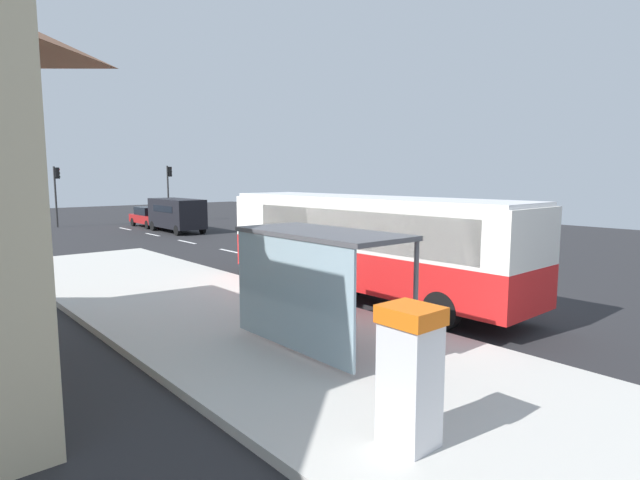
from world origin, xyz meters
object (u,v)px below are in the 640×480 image
(traffic_light_far_side, at_px, (57,187))
(bus_shelter, at_px, (310,259))
(ticket_machine, at_px, (410,375))
(bus, at_px, (365,240))
(white_van, at_px, (177,213))
(recycling_bin_red, at_px, (333,296))
(recycling_bin_blue, at_px, (316,291))
(recycling_bin_green, at_px, (300,287))
(traffic_light_near_side, at_px, (169,184))
(sedan_near, at_px, (150,217))

(traffic_light_far_side, bearing_deg, bus_shelter, -95.57)
(ticket_machine, xyz_separation_m, bus_shelter, (1.52, 3.94, 0.93))
(bus, distance_m, ticket_machine, 9.31)
(white_van, relative_size, recycling_bin_red, 5.50)
(recycling_bin_blue, bearing_deg, recycling_bin_green, 90.00)
(traffic_light_near_side, bearing_deg, white_van, -111.45)
(bus, relative_size, bus_shelter, 2.76)
(bus, height_order, traffic_light_far_side, traffic_light_far_side)
(ticket_machine, height_order, recycling_bin_blue, ticket_machine)
(ticket_machine, xyz_separation_m, recycling_bin_green, (3.73, 7.06, -0.52))
(sedan_near, height_order, traffic_light_near_side, traffic_light_near_side)
(ticket_machine, xyz_separation_m, traffic_light_far_side, (4.83, 37.97, 1.90))
(sedan_near, bearing_deg, bus, -98.53)
(bus, xyz_separation_m, ticket_machine, (-6.22, -6.90, -0.67))
(recycling_bin_blue, xyz_separation_m, bus_shelter, (-2.21, -2.42, 1.44))
(sedan_near, bearing_deg, recycling_bin_blue, -103.40)
(recycling_bin_blue, bearing_deg, ticket_machine, -120.39)
(white_van, height_order, ticket_machine, white_van)
(recycling_bin_red, xyz_separation_m, recycling_bin_green, (0.00, 1.40, 0.00))
(ticket_machine, height_order, bus_shelter, bus_shelter)
(bus, relative_size, recycling_bin_red, 11.62)
(recycling_bin_red, bearing_deg, bus, 26.51)
(sedan_near, relative_size, bus_shelter, 1.11)
(sedan_near, relative_size, recycling_bin_green, 4.68)
(ticket_machine, bearing_deg, bus_shelter, 68.96)
(recycling_bin_red, bearing_deg, ticket_machine, -123.38)
(bus_shelter, bearing_deg, recycling_bin_red, 37.81)
(ticket_machine, bearing_deg, recycling_bin_blue, 59.61)
(recycling_bin_green, xyz_separation_m, traffic_light_far_side, (1.10, 30.91, 2.42))
(bus, height_order, ticket_machine, bus)
(recycling_bin_blue, bearing_deg, bus, 12.26)
(bus_shelter, bearing_deg, white_van, 70.87)
(white_van, distance_m, recycling_bin_blue, 23.32)
(bus, relative_size, sedan_near, 2.48)
(bus, height_order, sedan_near, bus)
(recycling_bin_green, relative_size, bus_shelter, 0.24)
(bus, height_order, white_van, bus)
(bus, xyz_separation_m, recycling_bin_blue, (-2.49, -0.54, -1.19))
(recycling_bin_green, xyz_separation_m, traffic_light_near_side, (9.70, 30.11, 2.52))
(traffic_light_far_side, bearing_deg, ticket_machine, -97.25)
(white_van, bearing_deg, bus_shelter, -109.13)
(sedan_near, height_order, recycling_bin_green, sedan_near)
(recycling_bin_blue, height_order, recycling_bin_green, same)
(bus_shelter, bearing_deg, recycling_bin_green, 54.63)
(sedan_near, distance_m, recycling_bin_blue, 28.05)
(bus, distance_m, traffic_light_near_side, 31.15)
(recycling_bin_green, bearing_deg, recycling_bin_red, -90.00)
(recycling_bin_green, bearing_deg, sedan_near, 76.26)
(white_van, relative_size, recycling_bin_green, 5.50)
(recycling_bin_blue, relative_size, traffic_light_far_side, 0.21)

